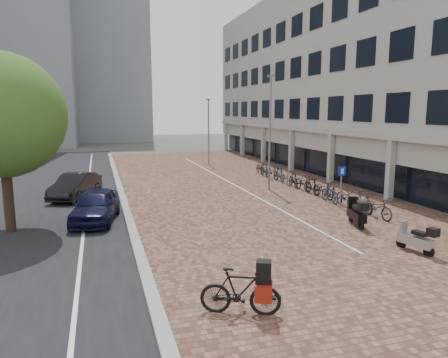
% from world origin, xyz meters
% --- Properties ---
extents(ground, '(140.00, 140.00, 0.00)m').
position_xyz_m(ground, '(0.00, 0.00, 0.00)').
color(ground, '#474442').
rests_on(ground, ground).
extents(plaza_brick, '(14.50, 42.00, 0.04)m').
position_xyz_m(plaza_brick, '(2.00, 12.00, 0.01)').
color(plaza_brick, brown).
rests_on(plaza_brick, ground).
extents(street_asphalt, '(8.00, 50.00, 0.03)m').
position_xyz_m(street_asphalt, '(-9.00, 12.00, 0.01)').
color(street_asphalt, black).
rests_on(street_asphalt, ground).
extents(curb, '(0.35, 42.00, 0.14)m').
position_xyz_m(curb, '(-5.10, 12.00, 0.07)').
color(curb, gray).
rests_on(curb, ground).
extents(lane_line, '(0.12, 44.00, 0.00)m').
position_xyz_m(lane_line, '(-7.00, 12.00, 0.02)').
color(lane_line, white).
rests_on(lane_line, street_asphalt).
extents(parking_line, '(0.10, 30.00, 0.00)m').
position_xyz_m(parking_line, '(2.20, 12.00, 0.04)').
color(parking_line, white).
rests_on(parking_line, plaza_brick).
extents(office_building, '(8.40, 40.00, 15.00)m').
position_xyz_m(office_building, '(12.97, 16.00, 8.44)').
color(office_building, '#A4A49F').
rests_on(office_building, ground).
extents(bg_towers, '(33.00, 23.00, 32.00)m').
position_xyz_m(bg_towers, '(-14.34, 48.94, 13.96)').
color(bg_towers, gray).
rests_on(bg_towers, ground).
extents(car_navy, '(2.48, 4.48, 1.44)m').
position_xyz_m(car_navy, '(-6.50, 4.15, 0.72)').
color(car_navy, black).
rests_on(car_navy, ground).
extents(car_dark, '(2.93, 4.50, 1.40)m').
position_xyz_m(car_dark, '(-7.59, 9.63, 0.70)').
color(car_dark, black).
rests_on(car_dark, ground).
extents(hero_bike, '(2.02, 1.29, 1.38)m').
position_xyz_m(hero_bike, '(-3.17, -5.75, 0.61)').
color(hero_bike, black).
rests_on(hero_bike, ground).
extents(shoes, '(0.32, 0.27, 0.08)m').
position_xyz_m(shoes, '(-2.01, -5.23, 0.04)').
color(shoes, black).
rests_on(shoes, ground).
extents(scooter_mid, '(0.98, 1.81, 1.19)m').
position_xyz_m(scooter_mid, '(4.10, 0.13, 0.59)').
color(scooter_mid, black).
rests_on(scooter_mid, ground).
extents(scooter_back, '(0.79, 1.56, 1.03)m').
position_xyz_m(scooter_back, '(4.08, -3.34, 0.51)').
color(scooter_back, '#95969A').
rests_on(scooter_back, ground).
extents(parking_sign, '(0.44, 0.12, 2.12)m').
position_xyz_m(parking_sign, '(5.24, 3.14, 1.39)').
color(parking_sign, slate).
rests_on(parking_sign, ground).
extents(lamp_near, '(0.12, 0.12, 6.89)m').
position_xyz_m(lamp_near, '(3.74, 8.73, 3.45)').
color(lamp_near, slate).
rests_on(lamp_near, ground).
extents(lamp_far, '(0.12, 0.12, 5.82)m').
position_xyz_m(lamp_far, '(3.28, 21.53, 2.91)').
color(lamp_far, slate).
rests_on(lamp_far, ground).
extents(street_tree, '(4.91, 4.91, 7.14)m').
position_xyz_m(street_tree, '(-9.71, 3.69, 4.54)').
color(street_tree, '#382619').
rests_on(street_tree, ground).
extents(bike_row, '(1.06, 15.82, 1.05)m').
position_xyz_m(bike_row, '(5.63, 7.90, 0.52)').
color(bike_row, '#222227').
rests_on(bike_row, ground).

